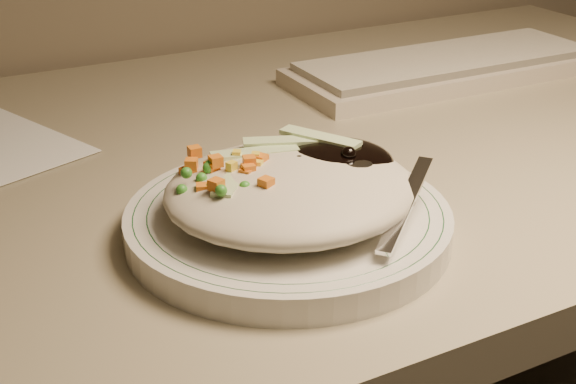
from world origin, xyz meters
name	(u,v)px	position (x,y,z in m)	size (l,w,h in m)	color
desk	(250,320)	(0.00, 1.38, 0.54)	(1.40, 0.70, 0.74)	gray
plate	(288,223)	(-0.05, 1.20, 0.75)	(0.25, 0.25, 0.02)	silver
plate_rim	(288,211)	(-0.05, 1.20, 0.76)	(0.24, 0.24, 0.00)	#144723
meal	(294,184)	(-0.04, 1.20, 0.78)	(0.20, 0.19, 0.05)	#B3A891
keyboard	(447,67)	(0.32, 1.47, 0.75)	(0.40, 0.15, 0.03)	#B8AB97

